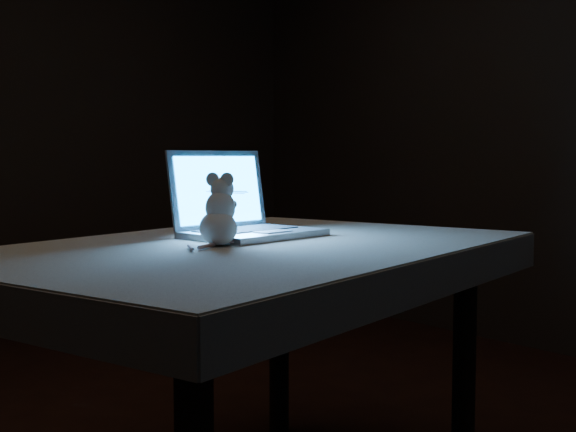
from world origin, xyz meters
TOP-DOWN VIEW (x-y plane):
  - table at (-0.04, -0.25)m, footprint 1.60×1.23m
  - tablecloth at (-0.10, -0.21)m, footprint 1.74×1.39m
  - laptop at (0.08, -0.12)m, footprint 0.41×0.38m
  - plush_mouse at (-0.13, -0.23)m, footprint 0.19×0.19m

SIDE VIEW (x-z plane):
  - table at x=-0.04m, z-range 0.00..0.76m
  - tablecloth at x=-0.10m, z-range 0.67..0.77m
  - plush_mouse at x=-0.13m, z-range 0.77..0.95m
  - laptop at x=0.08m, z-range 0.77..1.02m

